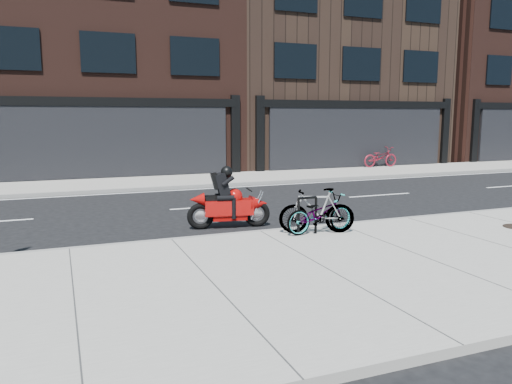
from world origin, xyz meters
name	(u,v)px	position (x,y,z in m)	size (l,w,h in m)	color
ground	(232,220)	(0.00, 0.00, 0.00)	(120.00, 120.00, 0.00)	black
sidewalk_near	(329,273)	(0.00, -5.00, 0.07)	(60.00, 6.00, 0.13)	gray
sidewalk_far	(170,181)	(0.00, 7.75, 0.07)	(60.00, 3.50, 0.13)	gray
building_center	(97,22)	(-2.00, 14.50, 7.25)	(12.00, 10.00, 14.50)	black
building_mideast	(313,54)	(10.00, 14.50, 6.25)	(12.00, 10.00, 12.50)	black
building_east	(472,58)	(22.00, 14.50, 6.50)	(10.00, 10.00, 13.00)	black
bike_rack	(307,212)	(0.84, -2.60, 0.61)	(0.49, 0.08, 0.82)	black
bicycle_front	(320,213)	(1.14, -2.60, 0.56)	(0.57, 1.65, 0.86)	gray
bicycle_rear	(317,211)	(1.07, -2.60, 0.63)	(0.47, 1.65, 0.99)	gray
motorcycle	(232,203)	(-0.28, -0.87, 0.61)	(2.01, 0.70, 1.51)	black
bicycle_far	(380,157)	(10.99, 9.00, 0.63)	(0.67, 1.91, 1.00)	maroon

